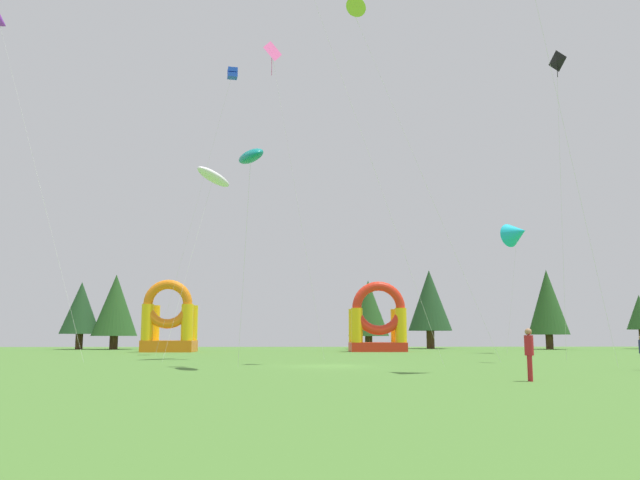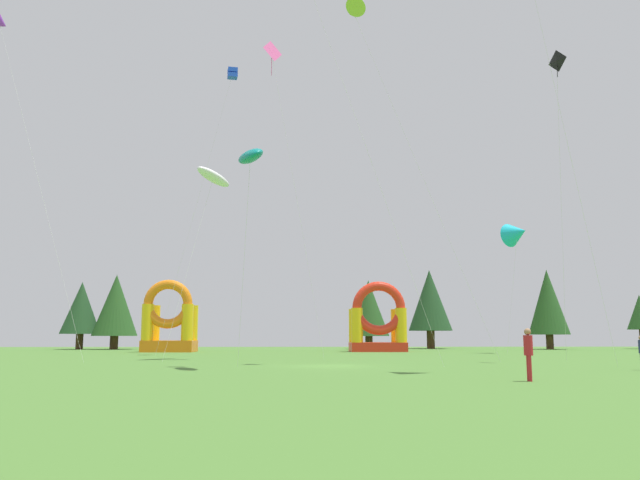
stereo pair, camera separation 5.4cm
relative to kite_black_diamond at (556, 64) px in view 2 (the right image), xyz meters
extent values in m
plane|color=#47752D|center=(-14.73, -3.94, -18.83)|extent=(120.00, 120.00, 0.00)
cylinder|color=silver|center=(-33.54, 3.17, -7.07)|extent=(8.24, 3.45, 23.52)
pyramid|color=black|center=(-0.01, -0.03, 0.16)|extent=(0.72, 1.03, 1.04)
cylinder|color=black|center=(0.06, 0.01, -0.34)|extent=(0.04, 0.04, 1.02)
cylinder|color=silver|center=(0.60, 1.83, -9.33)|extent=(1.11, 3.66, 19.00)
pyramid|color=#EA599E|center=(-18.52, 5.83, 3.07)|extent=(1.30, 1.24, 1.27)
cylinder|color=#EA599E|center=(-18.46, 5.76, 2.24)|extent=(0.04, 0.04, 1.71)
cylinder|color=silver|center=(-16.56, 5.66, -7.87)|extent=(3.81, 0.23, 21.92)
cylinder|color=silver|center=(-12.67, -4.81, -7.47)|extent=(7.55, 0.39, 22.73)
cylinder|color=silver|center=(-3.03, -8.06, -7.94)|extent=(5.80, 4.48, 21.79)
cone|color=#19B7CC|center=(4.10, 20.46, -7.69)|extent=(3.05, 3.06, 2.47)
cylinder|color=silver|center=(3.25, 20.01, -13.26)|extent=(1.73, 0.91, 11.14)
cube|color=blue|center=(-22.41, 16.60, 5.80)|extent=(0.99, 0.99, 0.40)
cube|color=blue|center=(-22.41, 16.60, 6.28)|extent=(0.99, 0.99, 0.40)
cylinder|color=silver|center=(-25.27, 16.02, -6.40)|extent=(5.74, 1.18, 24.87)
ellipsoid|color=#0C7F7A|center=(-18.96, -6.65, -8.14)|extent=(2.15, 3.34, 1.52)
cylinder|color=silver|center=(-19.28, -5.61, -13.49)|extent=(0.66, 2.10, 10.69)
cone|color=#8CD826|center=(-13.21, -1.68, 2.53)|extent=(1.53, 1.49, 1.34)
cylinder|color=silver|center=(-8.69, -0.57, -8.15)|extent=(9.04, 2.24, 21.36)
ellipsoid|color=white|center=(-22.53, 6.38, -6.03)|extent=(2.90, 3.62, 1.48)
cylinder|color=silver|center=(-23.71, 4.36, -12.43)|extent=(2.37, 4.05, 12.81)
cylinder|color=#B21E26|center=(-8.27, -15.80, -18.37)|extent=(0.14, 0.14, 0.91)
cylinder|color=#B21E26|center=(-8.25, -15.62, -18.37)|extent=(0.14, 0.14, 0.91)
cylinder|color=#B21E26|center=(-8.26, -15.71, -17.56)|extent=(0.35, 0.35, 0.72)
sphere|color=#9E704C|center=(-8.26, -15.71, -17.08)|extent=(0.25, 0.25, 0.25)
cube|color=red|center=(-8.31, 27.61, -18.37)|extent=(5.57, 4.14, 0.92)
cylinder|color=yellow|center=(-10.52, 26.12, -16.20)|extent=(1.16, 1.16, 3.42)
cylinder|color=yellow|center=(-6.10, 26.12, -16.20)|extent=(1.16, 1.16, 3.42)
cylinder|color=yellow|center=(-10.52, 29.10, -16.20)|extent=(1.16, 1.16, 3.42)
cylinder|color=yellow|center=(-6.10, 29.10, -16.20)|extent=(1.16, 1.16, 3.42)
torus|color=red|center=(-8.31, 26.12, -14.49)|extent=(5.34, 0.93, 5.34)
cube|color=orange|center=(-29.19, 26.96, -18.27)|extent=(5.03, 4.14, 1.12)
cylinder|color=yellow|center=(-31.12, 25.47, -15.93)|extent=(1.16, 1.16, 3.55)
cylinder|color=yellow|center=(-27.26, 25.47, -15.93)|extent=(1.16, 1.16, 3.55)
cylinder|color=yellow|center=(-31.12, 28.45, -15.93)|extent=(1.16, 1.16, 3.55)
cylinder|color=yellow|center=(-27.26, 28.45, -15.93)|extent=(1.16, 1.16, 3.55)
torus|color=orange|center=(-29.19, 25.47, -14.16)|extent=(4.80, 0.93, 4.80)
cylinder|color=#4C331E|center=(-42.23, 39.63, -17.92)|extent=(0.84, 0.84, 1.81)
cone|color=#1E4221|center=(-42.23, 39.63, -13.94)|extent=(4.69, 4.69, 6.15)
cylinder|color=#4C331E|center=(-38.12, 39.42, -18.05)|extent=(0.96, 0.96, 1.56)
cone|color=#234C1E|center=(-38.12, 39.42, -13.62)|extent=(5.31, 5.31, 7.29)
cylinder|color=#4C331E|center=(-7.85, 39.64, -18.05)|extent=(0.89, 0.89, 1.55)
cone|color=#234C1E|center=(-7.85, 39.64, -13.92)|extent=(4.92, 4.92, 6.71)
cylinder|color=#4C331E|center=(0.12, 41.98, -17.72)|extent=(0.97, 0.97, 2.21)
cone|color=#1E4221|center=(0.12, 41.98, -12.82)|extent=(5.41, 5.41, 7.58)
cylinder|color=#4C331E|center=(13.47, 37.78, -17.96)|extent=(0.86, 0.86, 1.73)
cone|color=#234C1E|center=(13.47, 37.78, -13.23)|extent=(4.77, 4.77, 7.73)
cone|color=#234C1E|center=(25.71, 39.81, -14.35)|extent=(3.22, 3.22, 4.25)
camera|label=1|loc=(-16.61, -38.93, -17.22)|focal=36.44mm
camera|label=2|loc=(-16.55, -38.93, -17.22)|focal=36.44mm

